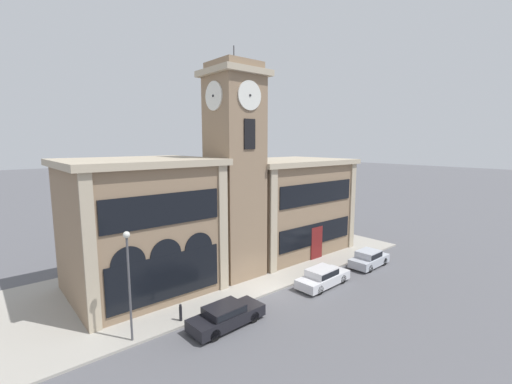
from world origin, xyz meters
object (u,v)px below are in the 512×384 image
Objects in this scene: parked_car_mid at (323,277)px; street_lamp at (128,271)px; bollard at (181,313)px; parked_car_far at (369,258)px; parked_car_near at (226,315)px.

street_lamp reaches higher than parked_car_mid.
street_lamp reaches higher than bollard.
parked_car_far is 17.30m from bollard.
parked_car_near is at bearing 177.47° from parked_car_mid.
parked_car_mid is at bearing 177.48° from parked_car_far.
parked_car_far is (15.29, -0.00, 0.05)m from parked_car_near.
parked_car_near is 0.78× the size of street_lamp.
parked_car_near is 1.15× the size of parked_car_far.
bollard is (-17.18, 2.07, -0.09)m from parked_car_far.
parked_car_far reaches higher than bollard.
parked_car_near is at bearing -47.67° from bollard.
street_lamp is at bearing -176.95° from bollard.
parked_car_near is 6.25m from street_lamp.
parked_car_far is at bearing -2.52° from parked_car_mid.
parked_car_mid reaches higher than bollard.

